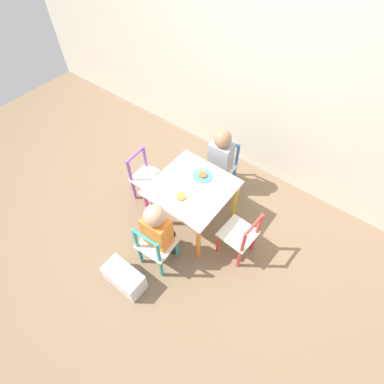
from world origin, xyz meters
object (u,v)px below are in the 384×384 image
object	(u,v)px
chair_red	(240,236)
plate_front	(181,197)
chair_teal	(156,246)
child_back	(220,158)
chair_blue	(222,166)
chair_purple	(146,178)
kids_table	(192,192)
storage_bin	(124,278)
child_front	(159,229)
plate_back	(202,175)

from	to	relation	value
chair_red	plate_front	world-z (taller)	chair_red
chair_teal	child_back	distance (m)	0.97
chair_blue	chair_purple	bearing A→B (deg)	-134.96
kids_table	storage_bin	bearing A→B (deg)	-92.93
chair_purple	child_back	size ratio (longest dim) A/B	0.72
chair_teal	chair_purple	bearing A→B (deg)	-44.99
child_front	chair_purple	bearing A→B (deg)	-41.29
child_back	plate_front	world-z (taller)	child_back
plate_front	chair_purple	bearing A→B (deg)	167.90
plate_back	chair_blue	bearing A→B (deg)	95.16
child_front	storage_bin	world-z (taller)	child_front
plate_front	kids_table	bearing A→B (deg)	90.00
kids_table	child_front	distance (m)	0.45
chair_teal	storage_bin	size ratio (longest dim) A/B	1.59
child_back	child_front	bearing A→B (deg)	-89.97
chair_teal	plate_back	bearing A→B (deg)	-90.83
plate_front	child_front	bearing A→B (deg)	-84.46
kids_table	chair_purple	xyz separation A→B (m)	(-0.51, -0.03, -0.15)
chair_purple	storage_bin	bearing A→B (deg)	-152.75
child_back	plate_front	size ratio (longest dim) A/B	3.90
kids_table	child_back	bearing A→B (deg)	93.71
kids_table	chair_blue	bearing A→B (deg)	93.71
plate_back	storage_bin	bearing A→B (deg)	-92.49
kids_table	storage_bin	xyz separation A→B (m)	(-0.04, -0.81, -0.30)
chair_purple	kids_table	bearing A→B (deg)	-90.00
chair_blue	plate_back	bearing A→B (deg)	-88.56
plate_front	storage_bin	world-z (taller)	plate_front
chair_red	storage_bin	size ratio (longest dim) A/B	1.59
kids_table	child_front	size ratio (longest dim) A/B	0.87
chair_red	storage_bin	world-z (taller)	chair_red
kids_table	child_front	xyz separation A→B (m)	(0.03, -0.45, 0.02)
chair_red	child_back	size ratio (longest dim) A/B	0.72
chair_blue	child_front	xyz separation A→B (m)	(0.06, -0.96, 0.17)
storage_bin	chair_red	bearing A→B (deg)	54.77
chair_teal	plate_back	world-z (taller)	chair_teal
chair_purple	plate_back	bearing A→B (deg)	-74.66
child_front	plate_front	size ratio (longest dim) A/B	3.86
storage_bin	chair_blue	bearing A→B (deg)	89.63
chair_purple	child_front	xyz separation A→B (m)	(0.54, -0.41, 0.17)
chair_blue	chair_purple	xyz separation A→B (m)	(-0.48, -0.54, 0.00)
kids_table	plate_front	size ratio (longest dim) A/B	3.37
chair_teal	child_back	xyz separation A→B (m)	(-0.06, 0.96, 0.17)
chair_teal	child_front	size ratio (longest dim) A/B	0.73
chair_blue	plate_back	world-z (taller)	chair_blue
plate_front	storage_bin	xyz separation A→B (m)	(-0.04, -0.67, -0.38)
chair_red	plate_front	size ratio (longest dim) A/B	2.82
child_front	kids_table	bearing A→B (deg)	-90.00
kids_table	storage_bin	distance (m)	0.87
chair_red	chair_purple	xyz separation A→B (m)	(-1.02, -0.00, 0.00)
plate_front	storage_bin	size ratio (longest dim) A/B	0.56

